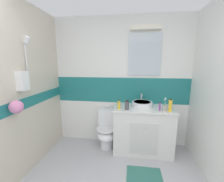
# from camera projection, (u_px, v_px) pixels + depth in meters

# --- Properties ---
(wall_back_tiled) EXTENTS (3.20, 0.20, 2.50)m
(wall_back_tiled) POSITION_uv_depth(u_px,v_px,m) (122.00, 82.00, 2.87)
(wall_back_tiled) COLOR white
(wall_back_tiled) RESTS_ON ground_plane
(wall_left_shower_alcove) EXTENTS (0.28, 3.48, 2.50)m
(wall_left_shower_alcove) POSITION_uv_depth(u_px,v_px,m) (9.00, 93.00, 1.84)
(wall_left_shower_alcove) COLOR beige
(wall_left_shower_alcove) RESTS_ON ground_plane
(vanity_cabinet) EXTENTS (1.06, 0.56, 0.85)m
(vanity_cabinet) POSITION_uv_depth(u_px,v_px,m) (143.00, 129.00, 2.66)
(vanity_cabinet) COLOR silver
(vanity_cabinet) RESTS_ON ground_plane
(sink_basin) EXTENTS (0.37, 0.41, 0.21)m
(sink_basin) POSITION_uv_depth(u_px,v_px,m) (142.00, 104.00, 2.62)
(sink_basin) COLOR white
(sink_basin) RESTS_ON vanity_cabinet
(toilet) EXTENTS (0.37, 0.50, 0.75)m
(toilet) POSITION_uv_depth(u_px,v_px,m) (107.00, 130.00, 2.79)
(toilet) COLOR white
(toilet) RESTS_ON ground_plane
(toothbrush_cup) EXTENTS (0.06, 0.06, 0.23)m
(toothbrush_cup) POSITION_uv_depth(u_px,v_px,m) (165.00, 107.00, 2.38)
(toothbrush_cup) COLOR #B2ADA3
(toothbrush_cup) RESTS_ON vanity_cabinet
(soap_dispenser) EXTENTS (0.05, 0.05, 0.18)m
(soap_dispenser) POSITION_uv_depth(u_px,v_px,m) (119.00, 105.00, 2.48)
(soap_dispenser) COLOR yellow
(soap_dispenser) RESTS_ON vanity_cabinet
(toothpaste_tube_upright) EXTENTS (0.03, 0.03, 0.15)m
(toothpaste_tube_upright) POSITION_uv_depth(u_px,v_px,m) (160.00, 106.00, 2.39)
(toothpaste_tube_upright) COLOR #993F99
(toothpaste_tube_upright) RESTS_ON vanity_cabinet
(mouthwash_bottle) EXTENTS (0.07, 0.07, 0.16)m
(mouthwash_bottle) POSITION_uv_depth(u_px,v_px,m) (127.00, 105.00, 2.44)
(mouthwash_bottle) COLOR #4C4C51
(mouthwash_bottle) RESTS_ON vanity_cabinet
(shampoo_bottle_tall) EXTENTS (0.06, 0.06, 0.22)m
(shampoo_bottle_tall) POSITION_uv_depth(u_px,v_px,m) (170.00, 105.00, 2.34)
(shampoo_bottle_tall) COLOR yellow
(shampoo_bottle_tall) RESTS_ON vanity_cabinet
(bath_mat) EXTENTS (0.51, 0.35, 0.01)m
(bath_mat) POSITION_uv_depth(u_px,v_px,m) (144.00, 175.00, 2.12)
(bath_mat) COLOR #337266
(bath_mat) RESTS_ON ground_plane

